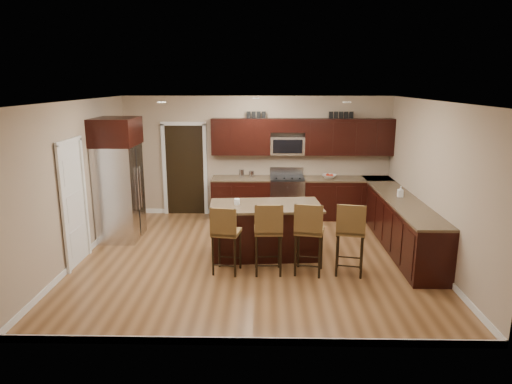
{
  "coord_description": "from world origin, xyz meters",
  "views": [
    {
      "loc": [
        0.19,
        -7.5,
        3.0
      ],
      "look_at": [
        0.03,
        0.4,
        1.09
      ],
      "focal_mm": 32.0,
      "sensor_mm": 36.0,
      "label": 1
    }
  ],
  "objects_px": {
    "stool_right": "(309,230)",
    "stool_extra": "(351,231)",
    "island": "(266,231)",
    "refrigerator": "(119,178)",
    "stool_left": "(225,232)",
    "range": "(287,197)",
    "stool_mid": "(268,230)"
  },
  "relations": [
    {
      "from": "island",
      "to": "stool_left",
      "type": "xyz_separation_m",
      "value": [
        -0.63,
        -0.85,
        0.27
      ]
    },
    {
      "from": "stool_right",
      "to": "stool_extra",
      "type": "distance_m",
      "value": 0.65
    },
    {
      "from": "stool_mid",
      "to": "stool_extra",
      "type": "distance_m",
      "value": 1.28
    },
    {
      "from": "stool_extra",
      "to": "range",
      "type": "bearing_deg",
      "value": 116.35
    },
    {
      "from": "stool_extra",
      "to": "stool_right",
      "type": "bearing_deg",
      "value": -168.76
    },
    {
      "from": "stool_left",
      "to": "stool_extra",
      "type": "bearing_deg",
      "value": 10.29
    },
    {
      "from": "island",
      "to": "stool_mid",
      "type": "height_order",
      "value": "stool_mid"
    },
    {
      "from": "stool_mid",
      "to": "stool_right",
      "type": "relative_size",
      "value": 0.99
    },
    {
      "from": "range",
      "to": "stool_left",
      "type": "height_order",
      "value": "stool_left"
    },
    {
      "from": "island",
      "to": "stool_extra",
      "type": "bearing_deg",
      "value": -37.34
    },
    {
      "from": "range",
      "to": "stool_mid",
      "type": "relative_size",
      "value": 0.94
    },
    {
      "from": "refrigerator",
      "to": "stool_extra",
      "type": "height_order",
      "value": "refrigerator"
    },
    {
      "from": "stool_left",
      "to": "stool_mid",
      "type": "xyz_separation_m",
      "value": [
        0.68,
        -0.0,
        0.04
      ]
    },
    {
      "from": "island",
      "to": "stool_right",
      "type": "height_order",
      "value": "stool_right"
    },
    {
      "from": "stool_extra",
      "to": "stool_mid",
      "type": "bearing_deg",
      "value": -168.72
    },
    {
      "from": "stool_left",
      "to": "stool_extra",
      "type": "height_order",
      "value": "stool_extra"
    },
    {
      "from": "range",
      "to": "stool_right",
      "type": "height_order",
      "value": "stool_right"
    },
    {
      "from": "stool_mid",
      "to": "island",
      "type": "bearing_deg",
      "value": 90.86
    },
    {
      "from": "stool_mid",
      "to": "stool_extra",
      "type": "xyz_separation_m",
      "value": [
        1.28,
        0.0,
        0.0
      ]
    },
    {
      "from": "stool_mid",
      "to": "stool_right",
      "type": "xyz_separation_m",
      "value": [
        0.63,
        0.0,
        0.0
      ]
    },
    {
      "from": "stool_extra",
      "to": "stool_left",
      "type": "bearing_deg",
      "value": -168.87
    },
    {
      "from": "stool_left",
      "to": "stool_mid",
      "type": "distance_m",
      "value": 0.68
    },
    {
      "from": "range",
      "to": "island",
      "type": "height_order",
      "value": "range"
    },
    {
      "from": "island",
      "to": "refrigerator",
      "type": "distance_m",
      "value": 3.04
    },
    {
      "from": "stool_left",
      "to": "stool_right",
      "type": "height_order",
      "value": "stool_right"
    },
    {
      "from": "range",
      "to": "island",
      "type": "bearing_deg",
      "value": -101.8
    },
    {
      "from": "stool_left",
      "to": "stool_extra",
      "type": "xyz_separation_m",
      "value": [
        1.96,
        -0.0,
        0.04
      ]
    },
    {
      "from": "range",
      "to": "island",
      "type": "xyz_separation_m",
      "value": [
        -0.48,
        -2.29,
        -0.04
      ]
    },
    {
      "from": "stool_right",
      "to": "stool_extra",
      "type": "height_order",
      "value": "same"
    },
    {
      "from": "stool_mid",
      "to": "refrigerator",
      "type": "relative_size",
      "value": 0.5
    },
    {
      "from": "range",
      "to": "stool_left",
      "type": "bearing_deg",
      "value": -109.52
    },
    {
      "from": "stool_left",
      "to": "refrigerator",
      "type": "distance_m",
      "value": 2.81
    }
  ]
}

